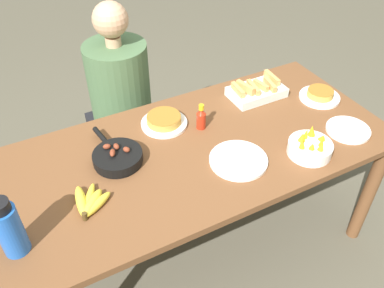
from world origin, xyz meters
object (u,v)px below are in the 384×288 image
(banana_bunch, at_px, (89,202))
(empty_plate_far_left, at_px, (348,130))
(skillet, at_px, (117,157))
(frittata_plate_center, at_px, (164,121))
(person_figure, at_px, (124,118))
(melon_tray, at_px, (257,91))
(empty_plate_near_front, at_px, (238,160))
(fruit_bowl_mango, at_px, (310,147))
(water_bottle, at_px, (9,228))
(frittata_plate_side, at_px, (320,95))
(hot_sauce_bottle, at_px, (201,118))

(banana_bunch, distance_m, empty_plate_far_left, 1.26)
(skillet, relative_size, frittata_plate_center, 1.51)
(skillet, distance_m, person_figure, 0.72)
(melon_tray, bearing_deg, empty_plate_near_front, -132.94)
(fruit_bowl_mango, distance_m, water_bottle, 1.27)
(banana_bunch, height_order, skillet, skillet)
(empty_plate_far_left, bearing_deg, frittata_plate_center, 148.90)
(person_figure, bearing_deg, water_bottle, -128.38)
(melon_tray, bearing_deg, person_figure, 142.41)
(banana_bunch, bearing_deg, skillet, 45.86)
(frittata_plate_side, xyz_separation_m, hot_sauce_bottle, (-0.69, 0.07, 0.04))
(empty_plate_far_left, height_order, fruit_bowl_mango, fruit_bowl_mango)
(melon_tray, distance_m, frittata_plate_side, 0.34)
(hot_sauce_bottle, bearing_deg, frittata_plate_side, -6.16)
(skillet, height_order, empty_plate_near_front, skillet)
(skillet, bearing_deg, person_figure, -27.66)
(empty_plate_near_front, bearing_deg, empty_plate_far_left, -6.36)
(empty_plate_near_front, relative_size, fruit_bowl_mango, 1.31)
(frittata_plate_center, bearing_deg, banana_bunch, -144.81)
(water_bottle, height_order, hot_sauce_bottle, water_bottle)
(frittata_plate_side, relative_size, hot_sauce_bottle, 1.60)
(fruit_bowl_mango, relative_size, hot_sauce_bottle, 1.48)
(empty_plate_near_front, height_order, person_figure, person_figure)
(empty_plate_far_left, relative_size, hot_sauce_bottle, 1.56)
(frittata_plate_center, height_order, hot_sauce_bottle, hot_sauce_bottle)
(empty_plate_near_front, bearing_deg, person_figure, 105.68)
(melon_tray, distance_m, empty_plate_far_left, 0.51)
(frittata_plate_side, xyz_separation_m, fruit_bowl_mango, (-0.34, -0.32, 0.02))
(frittata_plate_side, height_order, hot_sauce_bottle, hot_sauce_bottle)
(melon_tray, height_order, empty_plate_far_left, melon_tray)
(empty_plate_near_front, bearing_deg, melon_tray, 47.06)
(frittata_plate_side, bearing_deg, skillet, 178.37)
(water_bottle, distance_m, person_figure, 1.19)
(skillet, bearing_deg, empty_plate_near_front, -125.19)
(banana_bunch, height_order, fruit_bowl_mango, fruit_bowl_mango)
(frittata_plate_side, relative_size, empty_plate_near_front, 0.82)
(banana_bunch, height_order, water_bottle, water_bottle)
(empty_plate_near_front, xyz_separation_m, fruit_bowl_mango, (0.31, -0.10, 0.03))
(frittata_plate_center, xyz_separation_m, person_figure, (-0.06, 0.47, -0.27))
(skillet, height_order, fruit_bowl_mango, fruit_bowl_mango)
(frittata_plate_center, xyz_separation_m, frittata_plate_side, (0.84, -0.18, -0.00))
(water_bottle, relative_size, person_figure, 0.20)
(skillet, xyz_separation_m, water_bottle, (-0.48, -0.27, 0.09))
(empty_plate_near_front, distance_m, hot_sauce_bottle, 0.30)
(empty_plate_far_left, distance_m, water_bottle, 1.54)
(frittata_plate_side, xyz_separation_m, empty_plate_near_front, (-0.66, -0.22, -0.01))
(banana_bunch, height_order, person_figure, person_figure)
(banana_bunch, height_order, frittata_plate_side, frittata_plate_side)
(fruit_bowl_mango, xyz_separation_m, hot_sauce_bottle, (-0.34, 0.39, 0.02))
(frittata_plate_center, bearing_deg, melon_tray, -0.02)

